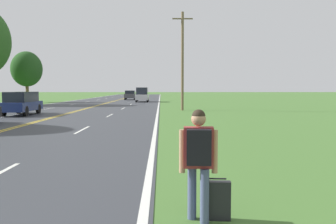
# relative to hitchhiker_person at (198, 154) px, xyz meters

# --- Properties ---
(hitchhiker_person) EXTENTS (0.56, 0.42, 1.64)m
(hitchhiker_person) POSITION_rel_hitchhiker_person_xyz_m (0.00, 0.00, 0.00)
(hitchhiker_person) COLOR #475175
(hitchhiker_person) RESTS_ON ground
(suitcase) EXTENTS (0.43, 0.16, 0.63)m
(suitcase) POSITION_rel_hitchhiker_person_xyz_m (0.27, 0.09, -0.71)
(suitcase) COLOR black
(suitcase) RESTS_ON ground
(utility_pole_midground) EXTENTS (1.80, 0.24, 8.69)m
(utility_pole_midground) POSITION_rel_hitchhiker_person_xyz_m (1.37, 26.64, 3.49)
(utility_pole_midground) COLOR brown
(utility_pole_midground) RESTS_ON ground
(tree_behind_sign) EXTENTS (4.29, 4.29, 7.17)m
(tree_behind_sign) POSITION_rel_hitchhiker_person_xyz_m (-19.43, 45.53, 3.68)
(tree_behind_sign) COLOR brown
(tree_behind_sign) RESTS_ON ground
(car_dark_blue_suv_mid_near) EXTENTS (1.89, 4.77, 1.70)m
(car_dark_blue_suv_mid_near) POSITION_rel_hitchhiker_person_xyz_m (-10.80, 21.27, -0.10)
(car_dark_blue_suv_mid_near) COLOR black
(car_dark_blue_suv_mid_near) RESTS_ON ground
(car_silver_van_mid_far) EXTENTS (1.79, 4.86, 2.11)m
(car_silver_van_mid_far) POSITION_rel_hitchhiker_person_xyz_m (-3.28, 47.14, 0.08)
(car_silver_van_mid_far) COLOR black
(car_silver_van_mid_far) RESTS_ON ground
(car_dark_grey_suv_receding) EXTENTS (1.84, 3.91, 1.62)m
(car_dark_grey_suv_receding) POSITION_rel_hitchhiker_person_xyz_m (-5.92, 57.33, -0.13)
(car_dark_grey_suv_receding) COLOR black
(car_dark_grey_suv_receding) RESTS_ON ground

